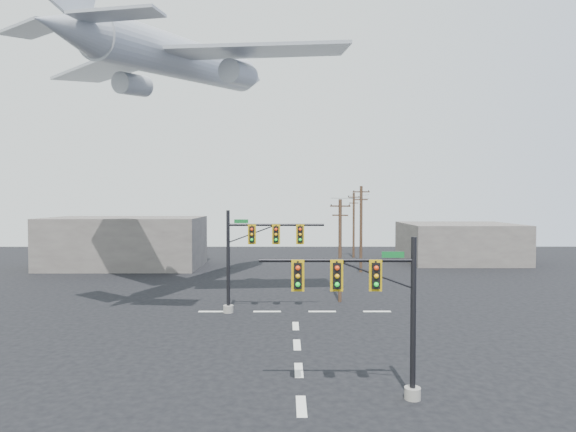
{
  "coord_description": "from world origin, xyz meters",
  "views": [
    {
      "loc": [
        -0.58,
        -22.68,
        8.17
      ],
      "look_at": [
        -0.5,
        5.0,
        7.21
      ],
      "focal_mm": 30.0,
      "sensor_mm": 36.0,
      "label": 1
    }
  ],
  "objects_px": {
    "signal_mast_far": "(252,255)",
    "utility_pole_a": "(340,248)",
    "utility_pole_c": "(354,224)",
    "utility_pole_b": "(361,227)",
    "signal_mast_near": "(375,308)",
    "airliner": "(185,61)"
  },
  "relations": [
    {
      "from": "utility_pole_c",
      "to": "signal_mast_near",
      "type": "bearing_deg",
      "value": -120.82
    },
    {
      "from": "signal_mast_far",
      "to": "utility_pole_a",
      "type": "xyz_separation_m",
      "value": [
        6.71,
        3.67,
        0.09
      ]
    },
    {
      "from": "utility_pole_c",
      "to": "airliner",
      "type": "bearing_deg",
      "value": -146.13
    },
    {
      "from": "signal_mast_near",
      "to": "utility_pole_a",
      "type": "xyz_separation_m",
      "value": [
        0.67,
        18.69,
        0.51
      ]
    },
    {
      "from": "signal_mast_near",
      "to": "utility_pole_c",
      "type": "bearing_deg",
      "value": 83.07
    },
    {
      "from": "utility_pole_b",
      "to": "signal_mast_near",
      "type": "bearing_deg",
      "value": -108.02
    },
    {
      "from": "utility_pole_b",
      "to": "utility_pole_c",
      "type": "height_order",
      "value": "utility_pole_b"
    },
    {
      "from": "signal_mast_far",
      "to": "utility_pole_a",
      "type": "bearing_deg",
      "value": 28.71
    },
    {
      "from": "signal_mast_far",
      "to": "utility_pole_b",
      "type": "bearing_deg",
      "value": 60.73
    },
    {
      "from": "utility_pole_a",
      "to": "utility_pole_c",
      "type": "relative_size",
      "value": 0.9
    },
    {
      "from": "signal_mast_far",
      "to": "utility_pole_a",
      "type": "distance_m",
      "value": 7.65
    },
    {
      "from": "utility_pole_c",
      "to": "utility_pole_a",
      "type": "bearing_deg",
      "value": -123.9
    },
    {
      "from": "signal_mast_far",
      "to": "utility_pole_a",
      "type": "height_order",
      "value": "utility_pole_a"
    },
    {
      "from": "utility_pole_c",
      "to": "airliner",
      "type": "height_order",
      "value": "airliner"
    },
    {
      "from": "utility_pole_c",
      "to": "airliner",
      "type": "relative_size",
      "value": 0.32
    },
    {
      "from": "airliner",
      "to": "utility_pole_a",
      "type": "bearing_deg",
      "value": -73.87
    },
    {
      "from": "signal_mast_near",
      "to": "airliner",
      "type": "bearing_deg",
      "value": 120.64
    },
    {
      "from": "utility_pole_b",
      "to": "utility_pole_c",
      "type": "relative_size",
      "value": 1.06
    },
    {
      "from": "signal_mast_far",
      "to": "airliner",
      "type": "distance_m",
      "value": 16.93
    },
    {
      "from": "airliner",
      "to": "signal_mast_near",
      "type": "bearing_deg",
      "value": -127.82
    },
    {
      "from": "utility_pole_b",
      "to": "airliner",
      "type": "xyz_separation_m",
      "value": [
        -16.51,
        -14.37,
        14.31
      ]
    },
    {
      "from": "signal_mast_far",
      "to": "utility_pole_b",
      "type": "relative_size",
      "value": 0.77
    }
  ]
}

